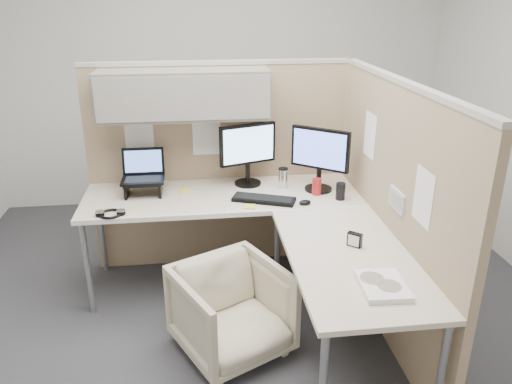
{
  "coord_description": "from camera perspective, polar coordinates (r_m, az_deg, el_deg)",
  "views": [
    {
      "loc": [
        -0.28,
        -2.81,
        2.08
      ],
      "look_at": [
        0.1,
        0.25,
        0.85
      ],
      "focal_mm": 35.0,
      "sensor_mm": 36.0,
      "label": 1
    }
  ],
  "objects": [
    {
      "name": "partition_back",
      "position": [
        3.77,
        -5.91,
        6.52
      ],
      "size": [
        2.0,
        0.36,
        1.63
      ],
      "color": "tan",
      "rests_on": "ground"
    },
    {
      "name": "sticky_note_c",
      "position": [
        3.69,
        -8.15,
        0.14
      ],
      "size": [
        0.1,
        0.1,
        0.01
      ],
      "primitive_type": "cube",
      "rotation": [
        0.0,
        0.0,
        0.39
      ],
      "color": "yellow",
      "rests_on": "desk"
    },
    {
      "name": "soda_can_silver",
      "position": [
        3.61,
        6.95,
        0.62
      ],
      "size": [
        0.07,
        0.07,
        0.12
      ],
      "primitive_type": "cylinder",
      "color": "#B21E1E",
      "rests_on": "desk"
    },
    {
      "name": "monitor_right",
      "position": [
        3.62,
        7.31,
        4.3
      ],
      "size": [
        0.37,
        0.3,
        0.47
      ],
      "rotation": [
        0.0,
        0.0,
        -0.66
      ],
      "color": "black",
      "rests_on": "desk"
    },
    {
      "name": "office_chair",
      "position": [
        3.11,
        -2.79,
        -12.99
      ],
      "size": [
        0.8,
        0.78,
        0.62
      ],
      "primitive_type": "imported",
      "rotation": [
        0.0,
        0.0,
        0.46
      ],
      "color": "beige",
      "rests_on": "ground"
    },
    {
      "name": "headphones",
      "position": [
        3.4,
        -16.29,
        -2.38
      ],
      "size": [
        0.19,
        0.16,
        0.03
      ],
      "rotation": [
        0.0,
        0.0,
        0.02
      ],
      "color": "black",
      "rests_on": "desk"
    },
    {
      "name": "laptop_station",
      "position": [
        3.67,
        -12.76,
        1.61
      ],
      "size": [
        0.3,
        0.26,
        0.31
      ],
      "color": "black",
      "rests_on": "desk"
    },
    {
      "name": "partition_right",
      "position": [
        3.24,
        14.88,
        -1.93
      ],
      "size": [
        0.07,
        2.03,
        1.63
      ],
      "color": "tan",
      "rests_on": "ground"
    },
    {
      "name": "mouse",
      "position": [
        3.44,
        5.62,
        -1.18
      ],
      "size": [
        0.1,
        0.07,
        0.03
      ],
      "primitive_type": "ellipsoid",
      "rotation": [
        0.0,
        0.0,
        0.21
      ],
      "color": "black",
      "rests_on": "desk"
    },
    {
      "name": "keyboard",
      "position": [
        3.48,
        0.9,
        -0.85
      ],
      "size": [
        0.46,
        0.29,
        0.02
      ],
      "primitive_type": "cube",
      "rotation": [
        0.0,
        0.0,
        -0.37
      ],
      "color": "black",
      "rests_on": "desk"
    },
    {
      "name": "desk_clock",
      "position": [
        2.92,
        11.2,
        -5.37
      ],
      "size": [
        0.08,
        0.08,
        0.08
      ],
      "rotation": [
        0.0,
        0.0,
        -0.7
      ],
      "color": "black",
      "rests_on": "desk"
    },
    {
      "name": "monitor_left",
      "position": [
        3.71,
        -0.95,
        4.88
      ],
      "size": [
        0.43,
        0.2,
        0.47
      ],
      "rotation": [
        0.0,
        0.0,
        0.33
      ],
      "color": "black",
      "rests_on": "desk"
    },
    {
      "name": "paper_stack",
      "position": [
        2.57,
        14.28,
        -10.31
      ],
      "size": [
        0.24,
        0.29,
        0.03
      ],
      "rotation": [
        0.0,
        0.0,
        -0.05
      ],
      "color": "white",
      "rests_on": "desk"
    },
    {
      "name": "soda_can_green",
      "position": [
        3.55,
        9.64,
        0.08
      ],
      "size": [
        0.07,
        0.07,
        0.12
      ],
      "primitive_type": "cylinder",
      "color": "black",
      "rests_on": "desk"
    },
    {
      "name": "desk",
      "position": [
        3.28,
        0.7,
        -3.42
      ],
      "size": [
        2.0,
        1.98,
        0.73
      ],
      "color": "beige",
      "rests_on": "ground"
    },
    {
      "name": "travel_mug",
      "position": [
        3.71,
        3.12,
        1.63
      ],
      "size": [
        0.07,
        0.07,
        0.15
      ],
      "color": "silver",
      "rests_on": "desk"
    },
    {
      "name": "sticky_note_b",
      "position": [
        3.39,
        -0.73,
        -1.67
      ],
      "size": [
        0.09,
        0.09,
        0.01
      ],
      "primitive_type": "cube",
      "rotation": [
        0.0,
        0.0,
        -0.22
      ],
      "color": "yellow",
      "rests_on": "desk"
    },
    {
      "name": "ground",
      "position": [
        3.51,
        -1.15,
        -14.62
      ],
      "size": [
        4.5,
        4.5,
        0.0
      ],
      "primitive_type": "plane",
      "color": "#313135",
      "rests_on": "ground"
    }
  ]
}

